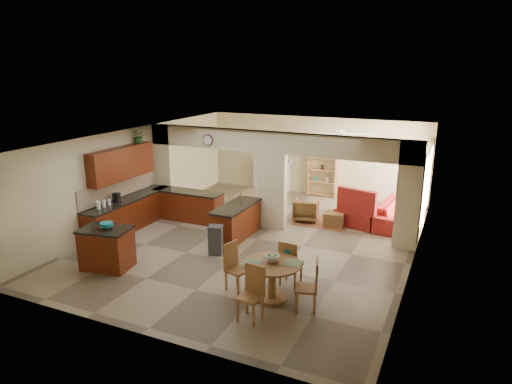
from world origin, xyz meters
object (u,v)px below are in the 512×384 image
at_px(sofa, 399,213).
at_px(kitchen_island, 107,248).
at_px(dining_table, 272,276).
at_px(armchair, 306,209).

bearing_deg(sofa, kitchen_island, 141.06).
distance_m(dining_table, sofa, 5.95).
relative_size(dining_table, armchair, 1.58).
xyz_separation_m(dining_table, sofa, (1.69, 5.70, -0.18)).
xyz_separation_m(sofa, armchair, (-2.62, -0.76, -0.01)).
distance_m(kitchen_island, armchair, 6.01).
height_order(sofa, armchair, sofa).
height_order(kitchen_island, dining_table, kitchen_island).
relative_size(dining_table, sofa, 0.49).
distance_m(kitchen_island, dining_table, 4.07).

